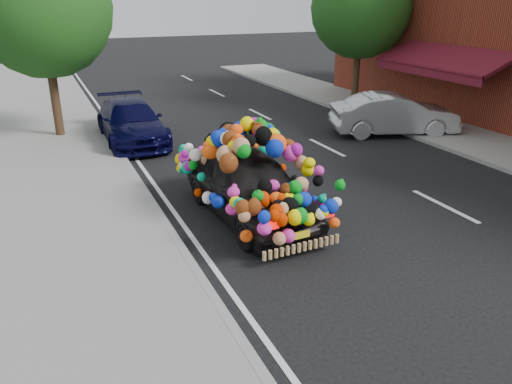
# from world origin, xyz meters

# --- Properties ---
(ground) EXTENTS (100.00, 100.00, 0.00)m
(ground) POSITION_xyz_m (0.00, 0.00, 0.00)
(ground) COLOR black
(ground) RESTS_ON ground
(sidewalk) EXTENTS (4.00, 60.00, 0.12)m
(sidewalk) POSITION_xyz_m (-4.30, 0.00, 0.06)
(sidewalk) COLOR gray
(sidewalk) RESTS_ON ground
(kerb) EXTENTS (0.15, 60.00, 0.13)m
(kerb) POSITION_xyz_m (-2.35, 0.00, 0.07)
(kerb) COLOR gray
(kerb) RESTS_ON ground
(footpath_far) EXTENTS (3.00, 40.00, 0.12)m
(footpath_far) POSITION_xyz_m (8.20, 3.00, 0.06)
(footpath_far) COLOR gray
(footpath_far) RESTS_ON ground
(lane_markings) EXTENTS (6.00, 50.00, 0.01)m
(lane_markings) POSITION_xyz_m (3.60, 0.00, 0.01)
(lane_markings) COLOR silver
(lane_markings) RESTS_ON ground
(tree_near_sidewalk) EXTENTS (4.20, 4.20, 6.13)m
(tree_near_sidewalk) POSITION_xyz_m (-3.80, 9.50, 4.02)
(tree_near_sidewalk) COLOR #332114
(tree_near_sidewalk) RESTS_ON ground
(tree_far_b) EXTENTS (4.00, 4.00, 5.90)m
(tree_far_b) POSITION_xyz_m (8.00, 10.00, 3.89)
(tree_far_b) COLOR #332114
(tree_far_b) RESTS_ON ground
(plush_art_car) EXTENTS (2.18, 4.38, 2.05)m
(plush_art_car) POSITION_xyz_m (-0.57, 1.27, 1.04)
(plush_art_car) COLOR black
(plush_art_car) RESTS_ON ground
(navy_sedan) EXTENTS (1.84, 4.41, 1.27)m
(navy_sedan) POSITION_xyz_m (-1.71, 8.11, 0.64)
(navy_sedan) COLOR black
(navy_sedan) RESTS_ON ground
(silver_hatchback) EXTENTS (4.38, 2.75, 1.36)m
(silver_hatchback) POSITION_xyz_m (6.44, 5.44, 0.68)
(silver_hatchback) COLOR #ADB0B5
(silver_hatchback) RESTS_ON ground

